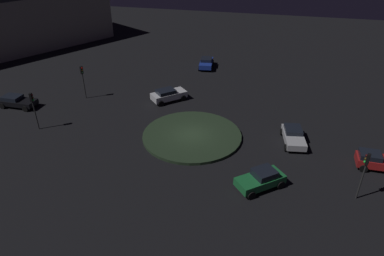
{
  "coord_description": "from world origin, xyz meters",
  "views": [
    {
      "loc": [
        -7.16,
        28.74,
        18.18
      ],
      "look_at": [
        0.0,
        0.0,
        0.98
      ],
      "focal_mm": 32.42,
      "sensor_mm": 36.0,
      "label": 1
    }
  ],
  "objects_px": {
    "car_black": "(17,101)",
    "traffic_light_west": "(365,167)",
    "traffic_light_east_near": "(33,104)",
    "car_white": "(168,95)",
    "traffic_light_east": "(83,76)",
    "car_red": "(379,161)",
    "car_silver": "(293,136)",
    "car_blue": "(206,63)",
    "car_green": "(261,179)"
  },
  "relations": [
    {
      "from": "car_black",
      "to": "traffic_light_west",
      "type": "height_order",
      "value": "traffic_light_west"
    },
    {
      "from": "traffic_light_east_near",
      "to": "car_white",
      "type": "bearing_deg",
      "value": 32.83
    },
    {
      "from": "car_black",
      "to": "traffic_light_east",
      "type": "distance_m",
      "value": 8.02
    },
    {
      "from": "car_red",
      "to": "traffic_light_east_near",
      "type": "distance_m",
      "value": 32.8
    },
    {
      "from": "car_silver",
      "to": "car_red",
      "type": "bearing_deg",
      "value": 60.97
    },
    {
      "from": "traffic_light_east",
      "to": "traffic_light_west",
      "type": "bearing_deg",
      "value": -0.47
    },
    {
      "from": "car_red",
      "to": "traffic_light_west",
      "type": "distance_m",
      "value": 5.57
    },
    {
      "from": "traffic_light_east_near",
      "to": "car_black",
      "type": "bearing_deg",
      "value": 136.13
    },
    {
      "from": "car_silver",
      "to": "car_blue",
      "type": "relative_size",
      "value": 1.01
    },
    {
      "from": "car_green",
      "to": "traffic_light_east_near",
      "type": "height_order",
      "value": "traffic_light_east_near"
    },
    {
      "from": "car_green",
      "to": "traffic_light_west",
      "type": "relative_size",
      "value": 1.0
    },
    {
      "from": "car_white",
      "to": "car_black",
      "type": "relative_size",
      "value": 1.0
    },
    {
      "from": "car_white",
      "to": "traffic_light_west",
      "type": "relative_size",
      "value": 1.03
    },
    {
      "from": "traffic_light_east",
      "to": "traffic_light_west",
      "type": "xyz_separation_m",
      "value": [
        -29.31,
        11.4,
        0.02
      ]
    },
    {
      "from": "car_blue",
      "to": "car_red",
      "type": "xyz_separation_m",
      "value": [
        -19.64,
        20.93,
        0.01
      ]
    },
    {
      "from": "car_black",
      "to": "traffic_light_east_near",
      "type": "height_order",
      "value": "traffic_light_east_near"
    },
    {
      "from": "car_blue",
      "to": "car_green",
      "type": "bearing_deg",
      "value": -165.86
    },
    {
      "from": "car_white",
      "to": "car_silver",
      "type": "height_order",
      "value": "car_white"
    },
    {
      "from": "traffic_light_east_near",
      "to": "car_blue",
      "type": "bearing_deg",
      "value": 50.78
    },
    {
      "from": "car_green",
      "to": "traffic_light_east",
      "type": "relative_size",
      "value": 1.01
    },
    {
      "from": "traffic_light_east",
      "to": "traffic_light_west",
      "type": "distance_m",
      "value": 31.45
    },
    {
      "from": "car_silver",
      "to": "car_white",
      "type": "bearing_deg",
      "value": -121.45
    },
    {
      "from": "car_red",
      "to": "car_white",
      "type": "bearing_deg",
      "value": 159.53
    },
    {
      "from": "car_green",
      "to": "traffic_light_east_near",
      "type": "bearing_deg",
      "value": -49.75
    },
    {
      "from": "car_blue",
      "to": "traffic_light_west",
      "type": "bearing_deg",
      "value": -152.77
    },
    {
      "from": "car_red",
      "to": "car_black",
      "type": "bearing_deg",
      "value": 176.94
    },
    {
      "from": "car_silver",
      "to": "car_black",
      "type": "distance_m",
      "value": 31.14
    },
    {
      "from": "traffic_light_east",
      "to": "car_white",
      "type": "bearing_deg",
      "value": 30.56
    },
    {
      "from": "traffic_light_west",
      "to": "traffic_light_east_near",
      "type": "relative_size",
      "value": 1.02
    },
    {
      "from": "car_white",
      "to": "traffic_light_west",
      "type": "bearing_deg",
      "value": -78.27
    },
    {
      "from": "car_silver",
      "to": "car_blue",
      "type": "distance_m",
      "value": 22.19
    },
    {
      "from": "car_white",
      "to": "car_red",
      "type": "height_order",
      "value": "car_white"
    },
    {
      "from": "car_red",
      "to": "car_black",
      "type": "xyz_separation_m",
      "value": [
        38.28,
        -2.82,
        -0.05
      ]
    },
    {
      "from": "car_black",
      "to": "traffic_light_east",
      "type": "xyz_separation_m",
      "value": [
        -6.57,
        -4.05,
        2.19
      ]
    },
    {
      "from": "car_blue",
      "to": "car_red",
      "type": "bearing_deg",
      "value": -143.68
    },
    {
      "from": "car_white",
      "to": "traffic_light_east",
      "type": "height_order",
      "value": "traffic_light_east"
    },
    {
      "from": "traffic_light_west",
      "to": "car_white",
      "type": "bearing_deg",
      "value": -12.52
    },
    {
      "from": "traffic_light_west",
      "to": "car_black",
      "type": "bearing_deg",
      "value": 10.15
    },
    {
      "from": "car_red",
      "to": "car_green",
      "type": "xyz_separation_m",
      "value": [
        9.7,
        4.97,
        0.02
      ]
    },
    {
      "from": "car_silver",
      "to": "traffic_light_east_near",
      "type": "distance_m",
      "value": 25.93
    },
    {
      "from": "car_white",
      "to": "car_blue",
      "type": "distance_m",
      "value": 12.51
    },
    {
      "from": "traffic_light_west",
      "to": "traffic_light_east_near",
      "type": "bearing_deg",
      "value": 15.31
    },
    {
      "from": "car_green",
      "to": "car_black",
      "type": "distance_m",
      "value": 29.63
    },
    {
      "from": "car_green",
      "to": "car_blue",
      "type": "bearing_deg",
      "value": -109.27
    },
    {
      "from": "car_green",
      "to": "car_black",
      "type": "relative_size",
      "value": 0.97
    },
    {
      "from": "car_silver",
      "to": "car_black",
      "type": "relative_size",
      "value": 1.02
    },
    {
      "from": "car_red",
      "to": "traffic_light_east",
      "type": "bearing_deg",
      "value": 168.93
    },
    {
      "from": "car_green",
      "to": "traffic_light_east",
      "type": "distance_m",
      "value": 25.08
    },
    {
      "from": "traffic_light_east_near",
      "to": "car_red",
      "type": "bearing_deg",
      "value": -6.59
    },
    {
      "from": "car_silver",
      "to": "car_red",
      "type": "distance_m",
      "value": 7.6
    }
  ]
}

